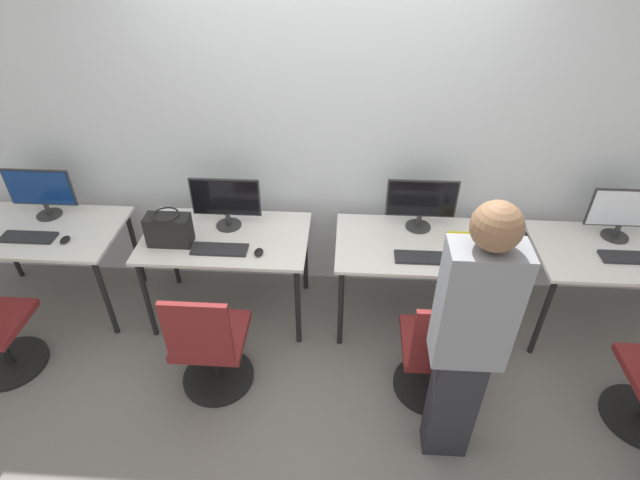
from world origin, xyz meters
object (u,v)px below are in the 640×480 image
Objects in this scene: monitor_right at (421,202)px; handbag at (169,230)px; mouse_left at (259,252)px; keyboard_far_right at (630,257)px; person_right at (469,336)px; monitor_left at (226,201)px; office_chair_left at (210,348)px; monitor_far_left at (41,191)px; mouse_far_left at (65,240)px; keyboard_right at (423,258)px; office_chair_right at (437,357)px; mouse_right at (464,260)px; keyboard_far_left at (28,237)px; monitor_far_right at (625,212)px; keyboard_left at (220,249)px.

monitor_right is 1.65× the size of handbag.
mouse_left is 0.24× the size of keyboard_far_right.
person_right is 2.08m from handbag.
office_chair_left is at bearing -88.41° from monitor_left.
monitor_far_left is 0.46m from mouse_far_left.
keyboard_far_right is at bearing 3.70° from keyboard_right.
mouse_left is 0.10× the size of office_chair_right.
office_chair_right is at bearing -110.27° from mouse_right.
keyboard_far_left is 0.77× the size of monitor_far_right.
monitor_far_left is 2.76m from monitor_right.
handbag reaches higher than keyboard_far_right.
monitor_far_right reaches higher than mouse_left.
monitor_far_left is 0.36m from keyboard_far_left.
keyboard_far_left is 4.23× the size of mouse_right.
person_right is 1.77m from monitor_far_right.
handbag reaches higher than mouse_far_left.
mouse_far_left reaches higher than keyboard_left.
monitor_left is at bearing -179.31° from monitor_far_right.
monitor_left is 1.68m from mouse_right.
mouse_left is at bearing -160.41° from monitor_right.
mouse_far_left is 1.15m from monitor_left.
mouse_right is at bearing -162.22° from monitor_far_right.
keyboard_far_right is (1.30, 0.62, 0.37)m from office_chair_right.
handbag reaches higher than keyboard_far_left.
mouse_far_left is 1.32m from office_chair_left.
monitor_far_right is (3.86, 0.30, 0.19)m from mouse_far_left.
keyboard_far_right is at bearing 2.48° from mouse_left.
person_right is 3.46× the size of monitor_far_right.
keyboard_far_left is 2.78m from monitor_right.
office_chair_left and office_chair_right have the same top height.
person_right reaches higher than handbag.
monitor_far_left is 3.12m from person_right.
monitor_far_left reaches higher than handbag.
keyboard_far_right is (2.48, 0.11, -0.01)m from mouse_left.
monitor_far_right is (1.27, 1.24, -0.02)m from person_right.
monitor_right reaches higher than keyboard_right.
mouse_right is at bearing 18.33° from office_chair_left.
monitor_right is 5.50× the size of mouse_right.
mouse_left is at bearing -7.85° from handbag.
mouse_right is (1.64, -0.32, -0.19)m from monitor_left.
monitor_right is at bearing 168.30° from keyboard_far_right.
handbag is at bearing 177.52° from mouse_right.
mouse_right is at bearing -4.00° from keyboard_right.
keyboard_left is 1.00× the size of keyboard_far_right.
keyboard_far_left is 3.02m from mouse_right.
person_right reaches higher than monitor_far_right.
monitor_left and monitor_right have the same top height.
monitor_right is at bearing 6.54° from keyboard_far_left.
office_chair_left reaches higher than mouse_far_left.
keyboard_right is at bearing 0.96° from mouse_left.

